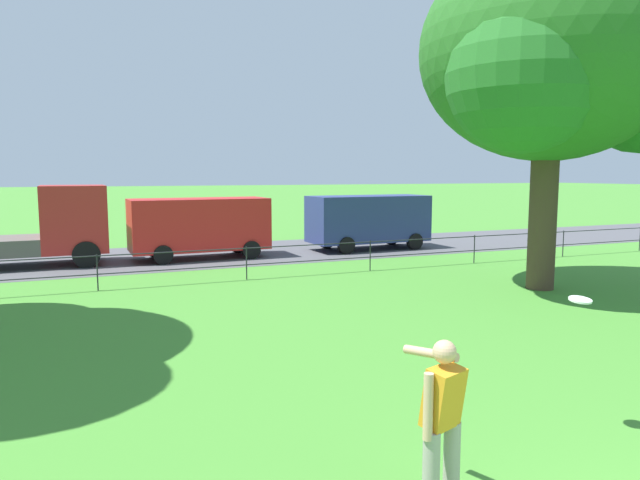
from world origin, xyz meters
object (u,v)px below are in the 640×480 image
panel_van_center (369,219)px  person_thrower (441,419)px  flatbed_truck_far_right (27,231)px  panel_van_far_left (200,225)px  tree_large_lawn (574,53)px  frisbee (580,300)px

panel_van_center → person_thrower: bearing=-115.5°
flatbed_truck_far_right → panel_van_far_left: (5.78, -0.36, 0.05)m
tree_large_lawn → flatbed_truck_far_right: bearing=143.8°
panel_van_far_left → panel_van_center: bearing=-0.7°
frisbee → panel_van_center: bearing=71.1°
person_thrower → frisbee: (2.53, 0.79, 0.75)m
tree_large_lawn → panel_van_center: 10.87m
person_thrower → frisbee: frisbee is taller
panel_van_center → panel_van_far_left: bearing=179.3°
frisbee → flatbed_truck_far_right: flatbed_truck_far_right is taller
tree_large_lawn → person_thrower: tree_large_lawn is taller
tree_large_lawn → panel_van_center: (-0.93, 9.60, -5.01)m
flatbed_truck_far_right → panel_van_far_left: bearing=-3.6°
tree_large_lawn → person_thrower: 12.76m
frisbee → flatbed_truck_far_right: 18.08m
frisbee → panel_van_center: panel_van_center is taller
panel_van_far_left → person_thrower: bearing=-93.5°
frisbee → panel_van_center: 17.02m
tree_large_lawn → panel_van_far_left: (-7.96, 9.69, -5.01)m
tree_large_lawn → person_thrower: (-8.98, -7.29, -5.39)m
flatbed_truck_far_right → person_thrower: bearing=-74.7°
flatbed_truck_far_right → panel_van_far_left: flatbed_truck_far_right is taller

